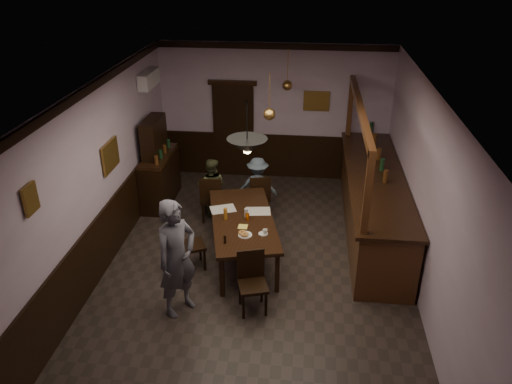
# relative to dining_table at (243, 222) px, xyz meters

# --- Properties ---
(room) EXTENTS (5.01, 8.01, 3.01)m
(room) POSITION_rel_dining_table_xyz_m (0.26, -0.63, 0.81)
(room) COLOR #2D2621
(room) RESTS_ON ground
(dining_table) EXTENTS (1.48, 2.37, 0.75)m
(dining_table) POSITION_rel_dining_table_xyz_m (0.00, 0.00, 0.00)
(dining_table) COLOR black
(dining_table) RESTS_ON ground
(chair_far_left) EXTENTS (0.43, 0.43, 0.94)m
(chair_far_left) POSITION_rel_dining_table_xyz_m (-0.75, 1.13, -0.17)
(chair_far_left) COLOR black
(chair_far_left) RESTS_ON ground
(chair_far_right) EXTENTS (0.48, 0.48, 0.92)m
(chair_far_right) POSITION_rel_dining_table_xyz_m (0.14, 1.34, -0.18)
(chair_far_right) COLOR black
(chair_far_right) RESTS_ON ground
(chair_near) EXTENTS (0.50, 0.50, 0.93)m
(chair_near) POSITION_rel_dining_table_xyz_m (0.30, -1.29, -0.18)
(chair_near) COLOR black
(chair_near) RESTS_ON ground
(chair_side) EXTENTS (0.52, 0.52, 0.90)m
(chair_side) POSITION_rel_dining_table_xyz_m (-0.85, -0.42, -0.19)
(chair_side) COLOR black
(chair_side) RESTS_ON ground
(person_standing) EXTENTS (0.73, 0.78, 1.79)m
(person_standing) POSITION_rel_dining_table_xyz_m (-0.73, -1.46, 0.21)
(person_standing) COLOR #575763
(person_standing) RESTS_ON ground
(person_seated_left) EXTENTS (0.58, 0.45, 1.18)m
(person_seated_left) POSITION_rel_dining_table_xyz_m (-0.80, 1.40, -0.09)
(person_seated_left) COLOR #484C2D
(person_seated_left) RESTS_ON ground
(person_seated_right) EXTENTS (0.75, 0.43, 1.15)m
(person_seated_right) POSITION_rel_dining_table_xyz_m (0.08, 1.61, -0.11)
(person_seated_right) COLOR slate
(person_seated_right) RESTS_ON ground
(newspaper_left) EXTENTS (0.50, 0.43, 0.01)m
(newspaper_left) POSITION_rel_dining_table_xyz_m (-0.38, 0.27, 0.07)
(newspaper_left) COLOR silver
(newspaper_left) RESTS_ON dining_table
(newspaper_right) EXTENTS (0.45, 0.35, 0.01)m
(newspaper_right) POSITION_rel_dining_table_xyz_m (0.23, 0.26, 0.07)
(newspaper_right) COLOR silver
(newspaper_right) RESTS_ON dining_table
(napkin) EXTENTS (0.18, 0.18, 0.00)m
(napkin) POSITION_rel_dining_table_xyz_m (0.04, -0.27, 0.07)
(napkin) COLOR #FFEA5D
(napkin) RESTS_ON dining_table
(saucer) EXTENTS (0.15, 0.15, 0.01)m
(saucer) POSITION_rel_dining_table_xyz_m (0.38, -0.45, 0.07)
(saucer) COLOR white
(saucer) RESTS_ON dining_table
(coffee_cup) EXTENTS (0.10, 0.10, 0.07)m
(coffee_cup) POSITION_rel_dining_table_xyz_m (0.41, -0.46, 0.11)
(coffee_cup) COLOR white
(coffee_cup) RESTS_ON saucer
(pastry_plate) EXTENTS (0.22, 0.22, 0.01)m
(pastry_plate) POSITION_rel_dining_table_xyz_m (0.11, -0.52, 0.07)
(pastry_plate) COLOR white
(pastry_plate) RESTS_ON dining_table
(pastry_ring_a) EXTENTS (0.13, 0.13, 0.04)m
(pastry_ring_a) POSITION_rel_dining_table_xyz_m (0.06, -0.50, 0.10)
(pastry_ring_a) COLOR #C68C47
(pastry_ring_a) RESTS_ON pastry_plate
(pastry_ring_b) EXTENTS (0.13, 0.13, 0.04)m
(pastry_ring_b) POSITION_rel_dining_table_xyz_m (0.10, -0.55, 0.10)
(pastry_ring_b) COLOR #C68C47
(pastry_ring_b) RESTS_ON pastry_plate
(soda_can) EXTENTS (0.07, 0.07, 0.12)m
(soda_can) POSITION_rel_dining_table_xyz_m (0.08, -0.04, 0.12)
(soda_can) COLOR orange
(soda_can) RESTS_ON dining_table
(beer_glass) EXTENTS (0.06, 0.06, 0.20)m
(beer_glass) POSITION_rel_dining_table_xyz_m (-0.28, -0.05, 0.16)
(beer_glass) COLOR #BF721E
(beer_glass) RESTS_ON dining_table
(water_glass) EXTENTS (0.06, 0.06, 0.15)m
(water_glass) POSITION_rel_dining_table_xyz_m (0.05, 0.06, 0.14)
(water_glass) COLOR silver
(water_glass) RESTS_ON dining_table
(pepper_mill) EXTENTS (0.04, 0.04, 0.14)m
(pepper_mill) POSITION_rel_dining_table_xyz_m (-0.17, -0.77, 0.13)
(pepper_mill) COLOR black
(pepper_mill) RESTS_ON dining_table
(sideboard) EXTENTS (0.48, 1.35, 1.79)m
(sideboard) POSITION_rel_dining_table_xyz_m (-1.95, 1.83, 0.03)
(sideboard) COLOR black
(sideboard) RESTS_ON ground
(bar_counter) EXTENTS (1.00, 4.31, 2.42)m
(bar_counter) POSITION_rel_dining_table_xyz_m (2.25, 1.09, -0.07)
(bar_counter) COLOR #492C13
(bar_counter) RESTS_ON ground
(door_back) EXTENTS (0.90, 0.06, 2.10)m
(door_back) POSITION_rel_dining_table_xyz_m (-0.64, 3.32, 0.36)
(door_back) COLOR black
(door_back) RESTS_ON ground
(ac_unit) EXTENTS (0.20, 0.85, 0.30)m
(ac_unit) POSITION_rel_dining_table_xyz_m (-2.12, 2.27, 1.76)
(ac_unit) COLOR white
(ac_unit) RESTS_ON ground
(picture_left_small) EXTENTS (0.04, 0.28, 0.36)m
(picture_left_small) POSITION_rel_dining_table_xyz_m (-2.20, -2.23, 1.46)
(picture_left_small) COLOR olive
(picture_left_small) RESTS_ON ground
(picture_left_large) EXTENTS (0.04, 0.62, 0.48)m
(picture_left_large) POSITION_rel_dining_table_xyz_m (-2.20, 0.17, 1.01)
(picture_left_large) COLOR olive
(picture_left_large) RESTS_ON ground
(picture_back) EXTENTS (0.55, 0.04, 0.42)m
(picture_back) POSITION_rel_dining_table_xyz_m (1.16, 3.33, 1.11)
(picture_back) COLOR olive
(picture_back) RESTS_ON ground
(pendant_iron) EXTENTS (0.56, 0.56, 0.76)m
(pendant_iron) POSITION_rel_dining_table_xyz_m (0.18, -0.78, 1.66)
(pendant_iron) COLOR black
(pendant_iron) RESTS_ON ground
(pendant_brass_mid) EXTENTS (0.20, 0.20, 0.81)m
(pendant_brass_mid) POSITION_rel_dining_table_xyz_m (0.36, 0.79, 1.61)
(pendant_brass_mid) COLOR #BF8C3F
(pendant_brass_mid) RESTS_ON ground
(pendant_brass_far) EXTENTS (0.20, 0.20, 0.81)m
(pendant_brass_far) POSITION_rel_dining_table_xyz_m (0.56, 2.65, 1.61)
(pendant_brass_far) COLOR #BF8C3F
(pendant_brass_far) RESTS_ON ground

